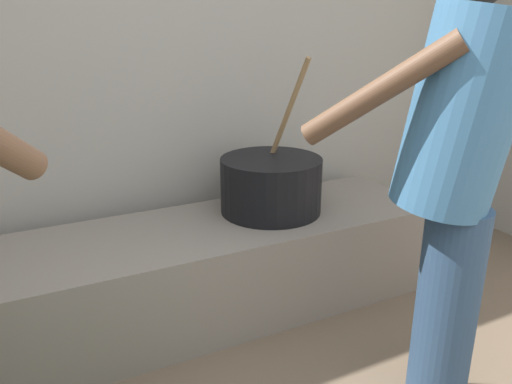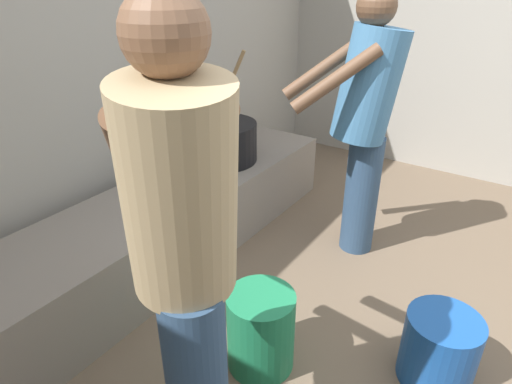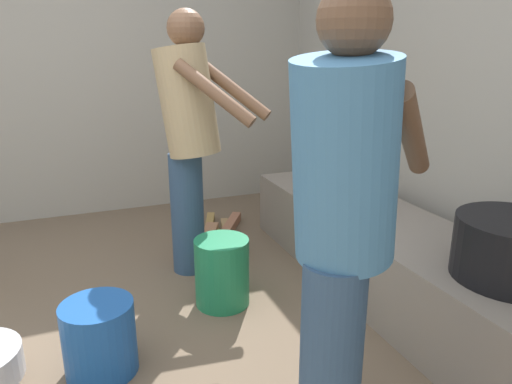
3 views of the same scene
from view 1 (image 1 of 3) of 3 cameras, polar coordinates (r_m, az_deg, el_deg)
block_enclosure_rear at (r=2.48m, az=-15.62°, el=16.19°), size 4.85×0.20×2.37m
hearth_ledge at (r=2.23m, az=-11.79°, el=-10.04°), size 2.65×0.60×0.43m
cooking_pot_main at (r=2.32m, az=1.73°, el=0.85°), size 0.47×0.47×0.71m
cook_in_blue_shirt at (r=1.63m, az=21.71°, el=2.71°), size 0.65×0.69×1.51m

